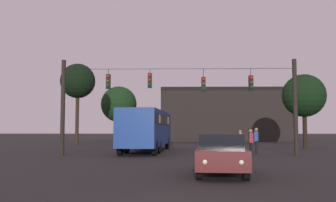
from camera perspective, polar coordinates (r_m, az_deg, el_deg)
ground_plane at (r=31.88m, az=1.53°, el=-7.36°), size 168.00×168.00×0.00m
overhead_signal_span at (r=23.59m, az=1.59°, el=0.24°), size 15.23×0.44×6.18m
city_bus at (r=27.62m, az=-3.21°, el=-3.97°), size 3.30×11.15×3.00m
car_near_right at (r=14.11m, az=8.23°, el=-8.04°), size 2.18×4.46×1.52m
car_far_left at (r=36.53m, az=-3.85°, el=-5.71°), size 1.97×4.40×1.52m
pedestrian_crossing_left at (r=26.13m, az=11.18°, el=-6.01°), size 0.28×0.39×1.60m
pedestrian_crossing_center at (r=25.35m, az=13.57°, el=-5.78°), size 0.35×0.42×1.77m
pedestrian_crossing_right at (r=23.71m, az=12.76°, el=-6.06°), size 0.24×0.36×1.67m
corner_building at (r=53.26m, az=8.59°, el=-2.23°), size 17.54×10.60×7.12m
tree_left_silhouette at (r=34.02m, az=20.37°, el=0.76°), size 3.73×3.73×6.43m
tree_behind_building at (r=49.77m, az=-7.64°, el=-0.51°), size 4.81×4.81×7.36m
tree_right_far at (r=40.08m, az=-13.84°, el=2.96°), size 3.67×3.67×8.57m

